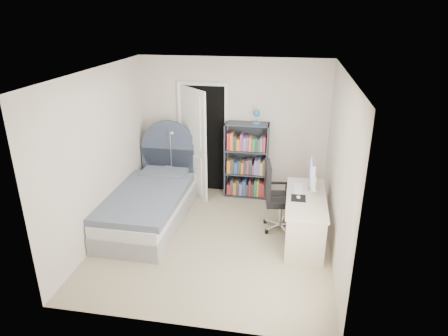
% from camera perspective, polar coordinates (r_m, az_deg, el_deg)
% --- Properties ---
extents(room_shell, '(3.50, 3.70, 2.60)m').
position_cam_1_polar(room_shell, '(5.60, -1.46, 0.80)').
color(room_shell, gray).
rests_on(room_shell, ground).
extents(door, '(0.92, 0.61, 2.06)m').
position_cam_1_polar(door, '(7.26, -3.85, 3.94)').
color(door, black).
rests_on(door, ground).
extents(bed, '(1.11, 2.30, 1.41)m').
position_cam_1_polar(bed, '(6.67, -10.33, -4.70)').
color(bed, gray).
rests_on(bed, ground).
extents(nightstand, '(0.37, 0.37, 0.56)m').
position_cam_1_polar(nightstand, '(7.55, -7.41, -0.92)').
color(nightstand, tan).
rests_on(nightstand, ground).
extents(floor_lamp, '(0.18, 0.18, 1.27)m').
position_cam_1_polar(floor_lamp, '(7.33, -7.37, -0.32)').
color(floor_lamp, silver).
rests_on(floor_lamp, ground).
extents(bookcase, '(0.78, 0.33, 1.65)m').
position_cam_1_polar(bookcase, '(7.28, 3.29, 0.65)').
color(bookcase, '#363D4A').
rests_on(bookcase, ground).
extents(desk, '(0.58, 1.44, 1.18)m').
position_cam_1_polar(desk, '(6.10, 11.48, -6.77)').
color(desk, beige).
rests_on(desk, ground).
extents(office_chair, '(0.59, 0.61, 1.11)m').
position_cam_1_polar(office_chair, '(6.21, 7.40, -3.62)').
color(office_chair, silver).
rests_on(office_chair, ground).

